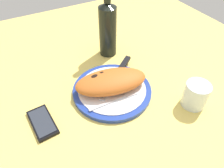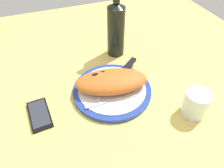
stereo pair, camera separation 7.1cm
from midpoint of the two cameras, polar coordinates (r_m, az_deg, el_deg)
The scene contains 8 objects.
ground_plane at distance 74.96cm, azimuth 2.72°, elevation -3.08°, with size 150.00×150.00×3.00cm, color #EACC60.
plate at distance 73.24cm, azimuth 2.78°, elevation -1.80°, with size 27.36×27.36×1.84cm.
calzone at distance 71.02cm, azimuth 2.56°, elevation 0.58°, with size 26.66×17.16×5.43cm.
fork at distance 68.77cm, azimuth 3.97°, elevation -4.34°, with size 17.35×2.23×0.40cm.
knife at distance 78.97cm, azimuth 5.78°, elevation 3.47°, with size 20.83×16.66×1.20cm.
smartphone at distance 69.30cm, azimuth -16.39°, elevation -8.07°, with size 7.08×12.87×1.16cm.
water_glass at distance 71.14cm, azimuth 24.44°, elevation -5.26°, with size 7.75×7.75×8.58cm.
wine_bottle at distance 85.70cm, azimuth 3.54°, elevation 14.84°, with size 7.07×7.07×30.04cm.
Camera 2 is at (-18.27, -48.13, 53.09)cm, focal length 33.59 mm.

